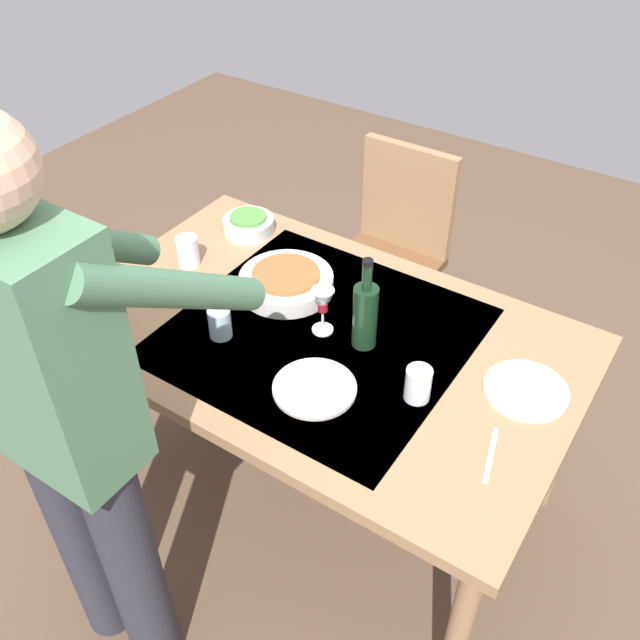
# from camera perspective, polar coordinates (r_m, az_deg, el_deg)

# --- Properties ---
(ground_plane) EXTENTS (6.00, 6.00, 0.00)m
(ground_plane) POSITION_cam_1_polar(r_m,az_deg,el_deg) (2.64, -0.00, -13.67)
(ground_plane) COLOR brown
(dining_table) EXTENTS (1.52, 0.95, 0.76)m
(dining_table) POSITION_cam_1_polar(r_m,az_deg,el_deg) (2.13, -0.00, -2.59)
(dining_table) COLOR #93704C
(dining_table) RESTS_ON ground_plane
(chair_near) EXTENTS (0.40, 0.40, 0.91)m
(chair_near) POSITION_cam_1_polar(r_m,az_deg,el_deg) (2.90, 6.00, 6.21)
(chair_near) COLOR brown
(chair_near) RESTS_ON ground_plane
(person_server) EXTENTS (0.42, 0.61, 1.69)m
(person_server) POSITION_cam_1_polar(r_m,az_deg,el_deg) (1.67, -19.79, -7.44)
(person_server) COLOR #2D2D38
(person_server) RESTS_ON ground_plane
(wine_bottle) EXTENTS (0.07, 0.07, 0.30)m
(wine_bottle) POSITION_cam_1_polar(r_m,az_deg,el_deg) (1.98, 3.69, 0.49)
(wine_bottle) COLOR black
(wine_bottle) RESTS_ON dining_table
(wine_glass_left) EXTENTS (0.07, 0.07, 0.15)m
(wine_glass_left) POSITION_cam_1_polar(r_m,az_deg,el_deg) (2.02, 0.12, 1.44)
(wine_glass_left) COLOR white
(wine_glass_left) RESTS_ON dining_table
(water_cup_near_left) EXTENTS (0.07, 0.07, 0.10)m
(water_cup_near_left) POSITION_cam_1_polar(r_m,az_deg,el_deg) (1.87, 7.99, -5.18)
(water_cup_near_left) COLOR silver
(water_cup_near_left) RESTS_ON dining_table
(water_cup_near_right) EXTENTS (0.07, 0.07, 0.10)m
(water_cup_near_right) POSITION_cam_1_polar(r_m,az_deg,el_deg) (2.37, -10.71, 5.52)
(water_cup_near_right) COLOR silver
(water_cup_near_right) RESTS_ON dining_table
(water_cup_far_left) EXTENTS (0.07, 0.07, 0.09)m
(water_cup_far_left) POSITION_cam_1_polar(r_m,az_deg,el_deg) (2.06, -8.15, -0.26)
(water_cup_far_left) COLOR silver
(water_cup_far_left) RESTS_ON dining_table
(serving_bowl_pasta) EXTENTS (0.30, 0.30, 0.07)m
(serving_bowl_pasta) POSITION_cam_1_polar(r_m,az_deg,el_deg) (2.23, -2.77, 3.15)
(serving_bowl_pasta) COLOR silver
(serving_bowl_pasta) RESTS_ON dining_table
(side_bowl_salad) EXTENTS (0.18, 0.18, 0.07)m
(side_bowl_salad) POSITION_cam_1_polar(r_m,az_deg,el_deg) (2.52, -5.83, 7.78)
(side_bowl_salad) COLOR silver
(side_bowl_salad) RESTS_ON dining_table
(dinner_plate_near) EXTENTS (0.23, 0.23, 0.01)m
(dinner_plate_near) POSITION_cam_1_polar(r_m,az_deg,el_deg) (1.90, -0.44, -5.57)
(dinner_plate_near) COLOR silver
(dinner_plate_near) RESTS_ON dining_table
(dinner_plate_far) EXTENTS (0.23, 0.23, 0.01)m
(dinner_plate_far) POSITION_cam_1_polar(r_m,az_deg,el_deg) (1.98, 16.42, -5.50)
(dinner_plate_far) COLOR silver
(dinner_plate_far) RESTS_ON dining_table
(table_fork) EXTENTS (0.06, 0.18, 0.00)m
(table_fork) POSITION_cam_1_polar(r_m,az_deg,el_deg) (1.81, 13.72, -10.61)
(table_fork) COLOR silver
(table_fork) RESTS_ON dining_table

